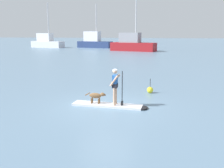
{
  "coord_description": "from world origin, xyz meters",
  "views": [
    {
      "loc": [
        3.05,
        -11.42,
        3.45
      ],
      "look_at": [
        0.0,
        1.0,
        0.9
      ],
      "focal_mm": 40.51,
      "sensor_mm": 36.0,
      "label": 1
    }
  ],
  "objects_px": {
    "person_paddler": "(115,84)",
    "marker_buoy": "(150,90)",
    "moored_boat_far_port": "(132,44)",
    "paddleboard": "(112,105)",
    "moored_boat_starboard": "(94,42)",
    "dog": "(96,96)",
    "moored_boat_outer": "(47,42)"
  },
  "relations": [
    {
      "from": "person_paddler",
      "to": "marker_buoy",
      "type": "distance_m",
      "value": 3.68
    },
    {
      "from": "moored_boat_far_port",
      "to": "paddleboard",
      "type": "bearing_deg",
      "value": -82.11
    },
    {
      "from": "moored_boat_starboard",
      "to": "marker_buoy",
      "type": "xyz_separation_m",
      "value": [
        18.39,
        -46.45,
        -1.32
      ]
    },
    {
      "from": "dog",
      "to": "moored_boat_outer",
      "type": "relative_size",
      "value": 0.1
    },
    {
      "from": "moored_boat_starboard",
      "to": "marker_buoy",
      "type": "distance_m",
      "value": 49.98
    },
    {
      "from": "person_paddler",
      "to": "moored_boat_far_port",
      "type": "relative_size",
      "value": 0.14
    },
    {
      "from": "moored_boat_outer",
      "to": "marker_buoy",
      "type": "relative_size",
      "value": 12.62
    },
    {
      "from": "moored_boat_far_port",
      "to": "marker_buoy",
      "type": "relative_size",
      "value": 13.89
    },
    {
      "from": "dog",
      "to": "marker_buoy",
      "type": "distance_m",
      "value": 4.02
    },
    {
      "from": "paddleboard",
      "to": "dog",
      "type": "relative_size",
      "value": 3.43
    },
    {
      "from": "marker_buoy",
      "to": "paddleboard",
      "type": "bearing_deg",
      "value": -114.97
    },
    {
      "from": "dog",
      "to": "person_paddler",
      "type": "bearing_deg",
      "value": -0.75
    },
    {
      "from": "paddleboard",
      "to": "person_paddler",
      "type": "distance_m",
      "value": 1.07
    },
    {
      "from": "dog",
      "to": "moored_boat_starboard",
      "type": "relative_size",
      "value": 0.1
    },
    {
      "from": "person_paddler",
      "to": "dog",
      "type": "bearing_deg",
      "value": 179.25
    },
    {
      "from": "paddleboard",
      "to": "marker_buoy",
      "type": "height_order",
      "value": "marker_buoy"
    },
    {
      "from": "dog",
      "to": "marker_buoy",
      "type": "bearing_deg",
      "value": 54.9
    },
    {
      "from": "paddleboard",
      "to": "moored_boat_outer",
      "type": "relative_size",
      "value": 0.34
    },
    {
      "from": "dog",
      "to": "moored_boat_far_port",
      "type": "relative_size",
      "value": 0.09
    },
    {
      "from": "dog",
      "to": "moored_boat_outer",
      "type": "xyz_separation_m",
      "value": [
        -27.9,
        47.55,
        0.89
      ]
    },
    {
      "from": "paddleboard",
      "to": "marker_buoy",
      "type": "distance_m",
      "value": 3.63
    },
    {
      "from": "dog",
      "to": "marker_buoy",
      "type": "xyz_separation_m",
      "value": [
        2.3,
        3.28,
        -0.29
      ]
    },
    {
      "from": "person_paddler",
      "to": "dog",
      "type": "xyz_separation_m",
      "value": [
        -0.95,
        0.01,
        -0.63
      ]
    },
    {
      "from": "moored_boat_outer",
      "to": "dog",
      "type": "bearing_deg",
      "value": -59.6
    },
    {
      "from": "person_paddler",
      "to": "moored_boat_starboard",
      "type": "xyz_separation_m",
      "value": [
        -17.04,
        49.74,
        0.41
      ]
    },
    {
      "from": "paddleboard",
      "to": "dog",
      "type": "xyz_separation_m",
      "value": [
        -0.77,
        0.01,
        0.42
      ]
    },
    {
      "from": "moored_boat_far_port",
      "to": "marker_buoy",
      "type": "distance_m",
      "value": 37.26
    },
    {
      "from": "moored_boat_outer",
      "to": "moored_boat_far_port",
      "type": "xyz_separation_m",
      "value": [
        23.15,
        -7.71,
        0.04
      ]
    },
    {
      "from": "marker_buoy",
      "to": "moored_boat_outer",
      "type": "bearing_deg",
      "value": 124.31
    },
    {
      "from": "moored_boat_outer",
      "to": "marker_buoy",
      "type": "bearing_deg",
      "value": -55.69
    },
    {
      "from": "marker_buoy",
      "to": "moored_boat_far_port",
      "type": "bearing_deg",
      "value": 100.92
    },
    {
      "from": "moored_boat_starboard",
      "to": "dog",
      "type": "bearing_deg",
      "value": -72.07
    }
  ]
}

